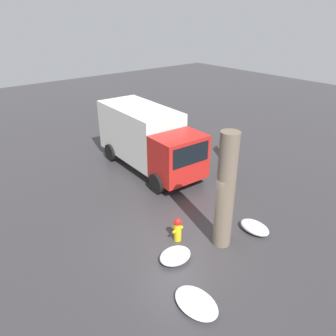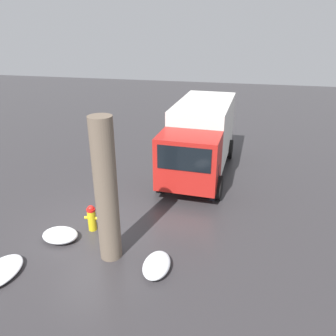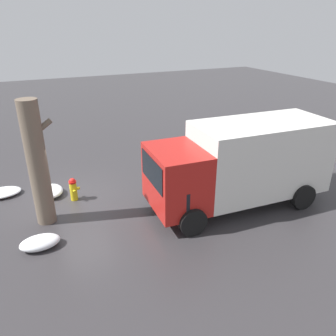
{
  "view_description": "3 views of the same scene",
  "coord_description": "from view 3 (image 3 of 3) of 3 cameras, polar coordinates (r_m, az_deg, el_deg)",
  "views": [
    {
      "loc": [
        -6.91,
        6.09,
        7.27
      ],
      "look_at": [
        2.59,
        -1.69,
        1.3
      ],
      "focal_mm": 35.0,
      "sensor_mm": 36.0,
      "label": 1
    },
    {
      "loc": [
        -8.07,
        -4.29,
        6.02
      ],
      "look_at": [
        3.42,
        -1.7,
        0.85
      ],
      "focal_mm": 35.0,
      "sensor_mm": 36.0,
      "label": 2
    },
    {
      "loc": [
        -1.22,
        -11.13,
        6.04
      ],
      "look_at": [
        3.42,
        -0.88,
        1.01
      ],
      "focal_mm": 35.0,
      "sensor_mm": 36.0,
      "label": 3
    }
  ],
  "objects": [
    {
      "name": "snow_pile_curbside",
      "position": [
        10.45,
        -21.4,
        -11.99
      ],
      "size": [
        1.14,
        0.72,
        0.34
      ],
      "color": "white",
      "rests_on": "ground_plane"
    },
    {
      "name": "snow_pile_by_tree",
      "position": [
        13.24,
        -19.63,
        -3.79
      ],
      "size": [
        0.83,
        1.09,
        0.33
      ],
      "color": "white",
      "rests_on": "ground_plane"
    },
    {
      "name": "tree_trunk",
      "position": [
        10.83,
        -21.76,
        0.62
      ],
      "size": [
        0.92,
        0.61,
        4.05
      ],
      "color": "#6B5B4C",
      "rests_on": "ground_plane"
    },
    {
      "name": "fire_hydrant",
      "position": [
        12.51,
        -16.16,
        -3.49
      ],
      "size": [
        0.37,
        0.47,
        0.87
      ],
      "rotation": [
        0.0,
        0.0,
        0.08
      ],
      "color": "yellow",
      "rests_on": "ground_plane"
    },
    {
      "name": "ground_plane",
      "position": [
        12.72,
        -15.94,
        -5.29
      ],
      "size": [
        60.0,
        60.0,
        0.0
      ],
      "primitive_type": "plane",
      "color": "#333033"
    },
    {
      "name": "snow_pile_by_hydrant",
      "position": [
        13.97,
        -27.0,
        -3.86
      ],
      "size": [
        1.39,
        0.93,
        0.23
      ],
      "color": "white",
      "rests_on": "ground_plane"
    },
    {
      "name": "pedestrian",
      "position": [
        10.01,
        3.12,
        -6.87
      ],
      "size": [
        0.36,
        0.36,
        1.64
      ],
      "rotation": [
        0.0,
        0.0,
        2.26
      ],
      "color": "#23232D",
      "rests_on": "ground_plane"
    },
    {
      "name": "delivery_truck",
      "position": [
        11.6,
        12.84,
        1.06
      ],
      "size": [
        6.46,
        2.78,
        2.97
      ],
      "rotation": [
        0.0,
        0.0,
        1.52
      ],
      "color": "red",
      "rests_on": "ground_plane"
    }
  ]
}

